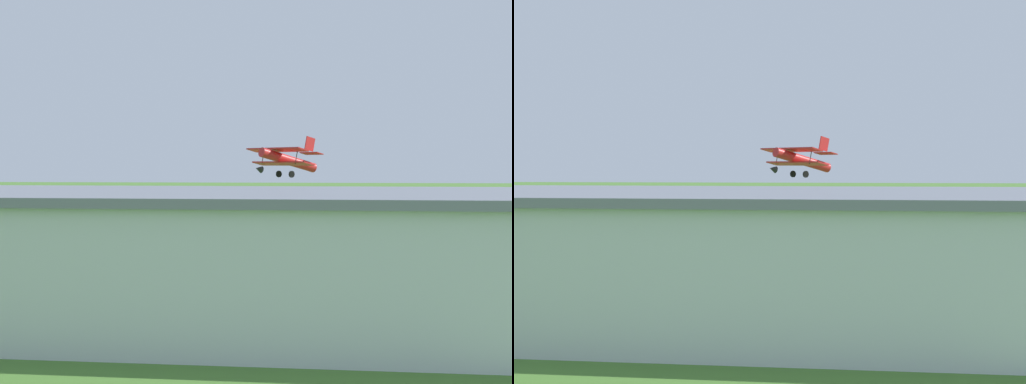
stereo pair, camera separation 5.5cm
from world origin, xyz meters
The scene contains 5 objects.
ground_plane centered at (0.00, 0.00, 0.00)m, with size 400.00×400.00×0.00m, color #47752D.
hangar centered at (-1.21, 38.92, 2.77)m, with size 38.57×15.41×5.53m.
biplane centered at (-4.97, -2.57, 7.10)m, with size 7.60×7.58×4.02m.
person_walking_on_apron centered at (-18.77, 22.20, 0.83)m, with size 0.46×0.46×1.66m.
person_watching_takeoff centered at (10.11, 21.65, 0.84)m, with size 0.54×0.54×1.68m.
Camera 1 is at (-9.49, 70.89, 6.67)m, focal length 54.04 mm.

